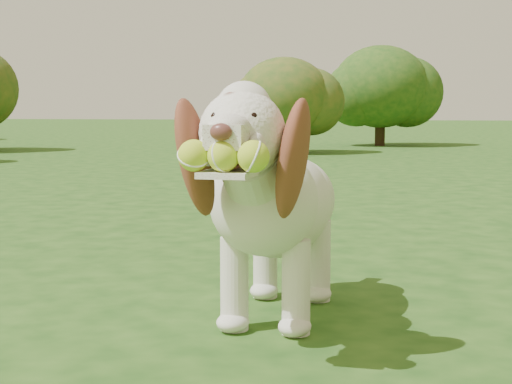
# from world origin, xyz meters

# --- Properties ---
(ground) EXTENTS (80.00, 80.00, 0.00)m
(ground) POSITION_xyz_m (0.00, 0.00, 0.00)
(ground) COLOR #1A4212
(ground) RESTS_ON ground
(dog) EXTENTS (0.49, 1.34, 0.87)m
(dog) POSITION_xyz_m (0.55, -0.37, 0.46)
(dog) COLOR silver
(dog) RESTS_ON ground
(shrub_b) EXTENTS (1.54, 1.54, 1.59)m
(shrub_b) POSITION_xyz_m (-0.79, 9.80, 0.94)
(shrub_b) COLOR #382314
(shrub_b) RESTS_ON ground
(shrub_i) EXTENTS (1.90, 1.90, 1.97)m
(shrub_i) POSITION_xyz_m (0.75, 12.54, 1.16)
(shrub_i) COLOR #382314
(shrub_i) RESTS_ON ground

